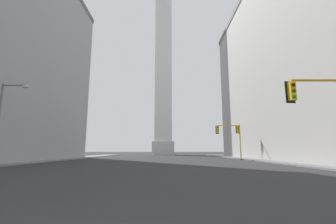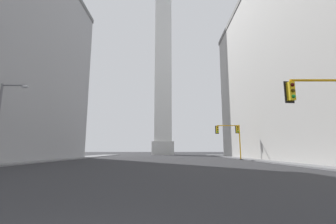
{
  "view_description": "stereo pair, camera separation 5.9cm",
  "coord_description": "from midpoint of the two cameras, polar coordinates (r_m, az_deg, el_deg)",
  "views": [
    {
      "loc": [
        1.56,
        -2.78,
        1.49
      ],
      "look_at": [
        1.5,
        43.43,
        9.38
      ],
      "focal_mm": 24.0,
      "sensor_mm": 36.0,
      "label": 1
    },
    {
      "loc": [
        1.62,
        -2.78,
        1.49
      ],
      "look_at": [
        1.5,
        43.43,
        9.38
      ],
      "focal_mm": 24.0,
      "sensor_mm": 36.0,
      "label": 2
    }
  ],
  "objects": [
    {
      "name": "sidewalk_left",
      "position": [
        33.59,
        -32.14,
        -10.64
      ],
      "size": [
        5.0,
        85.91,
        0.15
      ],
      "primitive_type": "cube",
      "color": "slate",
      "rests_on": "ground_plane"
    },
    {
      "name": "sidewalk_right",
      "position": [
        32.04,
        27.54,
        -11.14
      ],
      "size": [
        5.0,
        85.91,
        0.15
      ],
      "primitive_type": "cube",
      "color": "slate",
      "rests_on": "ground_plane"
    },
    {
      "name": "obelisk",
      "position": [
        82.13,
        -1.01,
        15.39
      ],
      "size": [
        7.04,
        7.04,
        74.81
      ],
      "color": "silver",
      "rests_on": "ground_plane"
    },
    {
      "name": "traffic_light_mid_right",
      "position": [
        38.26,
        16.0,
        -5.21
      ],
      "size": [
        4.11,
        0.52,
        5.59
      ],
      "color": "orange",
      "rests_on": "ground_plane"
    },
    {
      "name": "street_lamp",
      "position": [
        24.95,
        -36.2,
        -0.59
      ],
      "size": [
        2.5,
        0.36,
        7.51
      ],
      "color": "slate",
      "rests_on": "ground_plane"
    }
  ]
}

